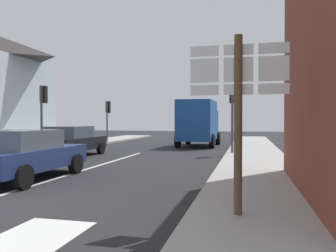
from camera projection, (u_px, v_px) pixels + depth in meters
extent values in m
plane|color=#232326|center=(127.00, 157.00, 16.12)|extent=(80.00, 80.00, 0.00)
cube|color=#9E9B96|center=(257.00, 165.00, 12.81)|extent=(2.77, 44.00, 0.14)
cube|color=silver|center=(88.00, 169.00, 12.23)|extent=(0.16, 12.00, 0.01)
cube|color=silver|center=(25.00, 242.00, 4.84)|extent=(1.20, 2.20, 0.01)
cube|color=silver|center=(12.00, 139.00, 25.23)|extent=(4.82, 1.20, 0.70)
cube|color=navy|center=(27.00, 158.00, 10.06)|extent=(1.75, 4.20, 0.60)
cube|color=#47515B|center=(21.00, 140.00, 9.81)|extent=(1.55, 2.10, 0.55)
cylinder|color=black|center=(29.00, 162.00, 11.58)|extent=(0.22, 0.64, 0.64)
cylinder|color=black|center=(76.00, 164.00, 11.18)|extent=(0.22, 0.64, 0.64)
cylinder|color=black|center=(23.00, 177.00, 8.55)|extent=(0.22, 0.64, 0.64)
cube|color=black|center=(73.00, 144.00, 16.56)|extent=(1.77, 4.21, 0.60)
cube|color=#47515B|center=(70.00, 132.00, 16.30)|extent=(1.56, 2.11, 0.55)
cylinder|color=black|center=(70.00, 147.00, 18.07)|extent=(0.22, 0.64, 0.64)
cylinder|color=black|center=(101.00, 148.00, 17.68)|extent=(0.22, 0.64, 0.64)
cylinder|color=black|center=(40.00, 152.00, 15.44)|extent=(0.22, 0.64, 0.64)
cylinder|color=black|center=(75.00, 153.00, 15.05)|extent=(0.22, 0.64, 0.64)
cube|color=#19478C|center=(197.00, 120.00, 22.39)|extent=(2.29, 3.75, 2.60)
cube|color=#19478C|center=(203.00, 125.00, 24.81)|extent=(2.12, 1.35, 2.00)
cube|color=#47515B|center=(203.00, 114.00, 24.85)|extent=(1.76, 0.14, 0.70)
cylinder|color=black|center=(188.00, 138.00, 25.06)|extent=(0.30, 0.91, 0.90)
cylinder|color=black|center=(218.00, 138.00, 24.50)|extent=(0.30, 0.91, 0.90)
cylinder|color=black|center=(178.00, 141.00, 21.77)|extent=(0.30, 0.91, 0.90)
cylinder|color=black|center=(212.00, 141.00, 21.21)|extent=(0.30, 0.91, 0.90)
cylinder|color=brown|center=(238.00, 129.00, 5.77)|extent=(0.14, 0.14, 3.20)
cube|color=white|center=(205.00, 51.00, 5.93)|extent=(0.50, 0.03, 0.18)
cube|color=black|center=(205.00, 51.00, 5.95)|extent=(0.43, 0.01, 0.13)
cube|color=white|center=(205.00, 71.00, 5.94)|extent=(0.50, 0.03, 0.42)
cube|color=black|center=(205.00, 71.00, 5.95)|extent=(0.43, 0.01, 0.32)
cube|color=white|center=(205.00, 90.00, 5.94)|extent=(0.50, 0.03, 0.18)
cube|color=black|center=(205.00, 90.00, 5.96)|extent=(0.43, 0.01, 0.13)
cube|color=white|center=(238.00, 50.00, 5.80)|extent=(0.50, 0.03, 0.18)
cube|color=black|center=(238.00, 50.00, 5.82)|extent=(0.43, 0.01, 0.13)
cube|color=white|center=(238.00, 70.00, 5.80)|extent=(0.50, 0.03, 0.42)
cube|color=black|center=(238.00, 70.00, 5.82)|extent=(0.43, 0.01, 0.32)
cube|color=white|center=(238.00, 89.00, 5.81)|extent=(0.50, 0.03, 0.18)
cube|color=black|center=(238.00, 90.00, 5.83)|extent=(0.43, 0.01, 0.13)
cube|color=white|center=(274.00, 48.00, 5.67)|extent=(0.50, 0.03, 0.18)
cube|color=black|center=(274.00, 48.00, 5.68)|extent=(0.43, 0.01, 0.13)
cube|color=white|center=(274.00, 68.00, 5.67)|extent=(0.50, 0.03, 0.42)
cube|color=black|center=(274.00, 69.00, 5.69)|extent=(0.43, 0.01, 0.32)
cube|color=white|center=(274.00, 89.00, 5.68)|extent=(0.50, 0.03, 0.18)
cube|color=black|center=(274.00, 89.00, 5.69)|extent=(0.43, 0.01, 0.13)
cylinder|color=#47474C|center=(42.00, 120.00, 17.65)|extent=(0.12, 0.12, 3.57)
cube|color=black|center=(44.00, 94.00, 17.83)|extent=(0.30, 0.28, 0.90)
sphere|color=#360303|center=(45.00, 90.00, 17.96)|extent=(0.18, 0.18, 0.18)
sphere|color=orange|center=(45.00, 95.00, 17.96)|extent=(0.18, 0.18, 0.18)
sphere|color=black|center=(45.00, 100.00, 17.97)|extent=(0.18, 0.18, 0.18)
cylinder|color=#47474C|center=(232.00, 120.00, 16.92)|extent=(0.12, 0.12, 3.52)
cube|color=black|center=(233.00, 94.00, 17.10)|extent=(0.30, 0.28, 0.90)
sphere|color=#360303|center=(233.00, 89.00, 17.23)|extent=(0.18, 0.18, 0.18)
sphere|color=orange|center=(233.00, 95.00, 17.23)|extent=(0.18, 0.18, 0.18)
sphere|color=black|center=(233.00, 100.00, 17.24)|extent=(0.18, 0.18, 0.18)
cylinder|color=#47474C|center=(107.00, 122.00, 25.90)|extent=(0.12, 0.12, 3.23)
cube|color=black|center=(108.00, 107.00, 26.07)|extent=(0.30, 0.28, 0.90)
sphere|color=#360303|center=(109.00, 104.00, 26.20)|extent=(0.18, 0.18, 0.18)
sphere|color=orange|center=(109.00, 107.00, 26.21)|extent=(0.18, 0.18, 0.18)
sphere|color=black|center=(109.00, 111.00, 26.21)|extent=(0.18, 0.18, 0.18)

